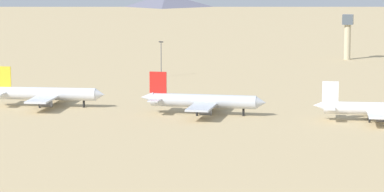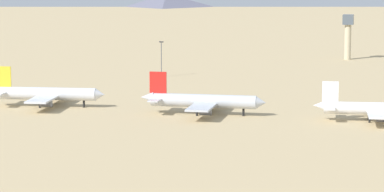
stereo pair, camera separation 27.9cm
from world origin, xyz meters
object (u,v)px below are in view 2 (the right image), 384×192
at_px(parked_jet_yellow_2, 45,94).
at_px(parked_jet_white_4, 373,109).
at_px(parked_jet_red_3, 202,101).
at_px(light_pole_east, 161,56).
at_px(control_tower, 348,32).

distance_m(parked_jet_yellow_2, parked_jet_white_4, 106.95).
xyz_separation_m(parked_jet_yellow_2, parked_jet_red_3, (54.19, -3.49, -0.00)).
relative_size(parked_jet_yellow_2, light_pole_east, 2.70).
height_order(parked_jet_red_3, control_tower, control_tower).
bearing_deg(light_pole_east, parked_jet_yellow_2, -99.95).
bearing_deg(parked_jet_red_3, parked_jet_yellow_2, 174.05).
distance_m(parked_jet_yellow_2, parked_jet_red_3, 54.30).
bearing_deg(parked_jet_white_4, control_tower, 91.04).
distance_m(parked_jet_red_3, control_tower, 183.66).
distance_m(parked_jet_white_4, control_tower, 182.54).
xyz_separation_m(parked_jet_red_3, light_pole_east, (-38.80, 91.18, 4.29)).
bearing_deg(parked_jet_yellow_2, parked_jet_white_4, -8.63).
distance_m(parked_jet_white_4, light_pole_east, 129.36).
bearing_deg(control_tower, parked_jet_white_4, -83.10).
relative_size(control_tower, light_pole_east, 1.48).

